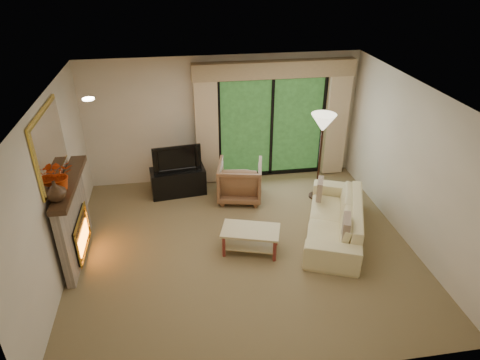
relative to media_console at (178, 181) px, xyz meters
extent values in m
plane|color=olive|center=(0.99, -1.95, -0.27)|extent=(5.50, 5.50, 0.00)
plane|color=white|center=(0.99, -1.95, 2.33)|extent=(5.50, 5.50, 0.00)
plane|color=beige|center=(0.99, 0.55, 1.03)|extent=(5.00, 0.00, 5.00)
plane|color=beige|center=(0.99, -4.45, 1.03)|extent=(5.00, 0.00, 5.00)
plane|color=beige|center=(-1.76, -1.95, 1.03)|extent=(0.00, 5.00, 5.00)
plane|color=beige|center=(3.74, -1.95, 1.03)|extent=(0.00, 5.00, 5.00)
cube|color=tan|center=(0.64, 0.39, 0.93)|extent=(0.45, 0.18, 2.35)
cube|color=tan|center=(3.34, 0.39, 0.93)|extent=(0.45, 0.18, 2.35)
cube|color=#A0835E|center=(1.99, 0.41, 2.05)|extent=(3.20, 0.24, 0.32)
cube|color=black|center=(0.00, 0.00, 0.00)|extent=(1.11, 0.60, 0.53)
imported|color=black|center=(0.00, 0.00, 0.53)|extent=(0.94, 0.23, 0.54)
imported|color=brown|center=(1.19, -0.39, 0.12)|extent=(0.99, 1.00, 0.78)
imported|color=beige|center=(2.60, -1.83, 0.06)|extent=(1.62, 2.37, 0.64)
cube|color=brown|center=(2.52, -2.47, 0.28)|extent=(0.25, 0.42, 0.41)
cube|color=brown|center=(2.52, -1.20, 0.27)|extent=(0.22, 0.37, 0.36)
imported|color=#362315|center=(-1.62, -2.31, 1.25)|extent=(0.33, 0.33, 0.29)
imported|color=#C2380B|center=(-1.62, -2.02, 1.34)|extent=(0.48, 0.44, 0.46)
camera|label=1|loc=(0.05, -7.58, 4.12)|focal=32.00mm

